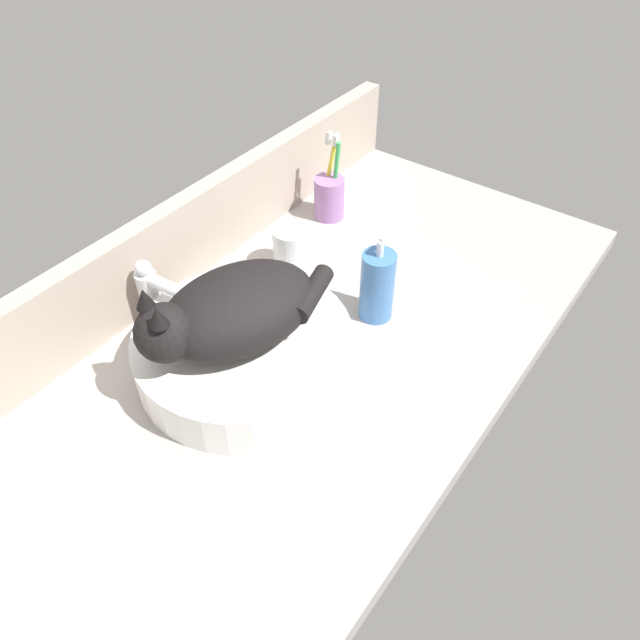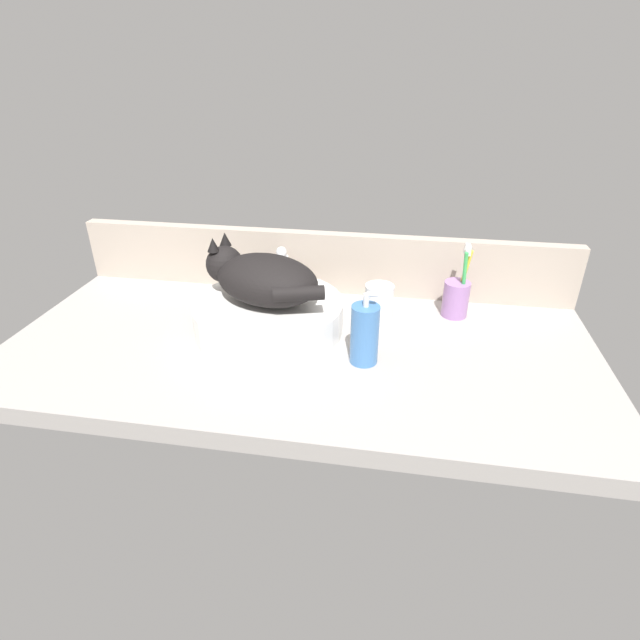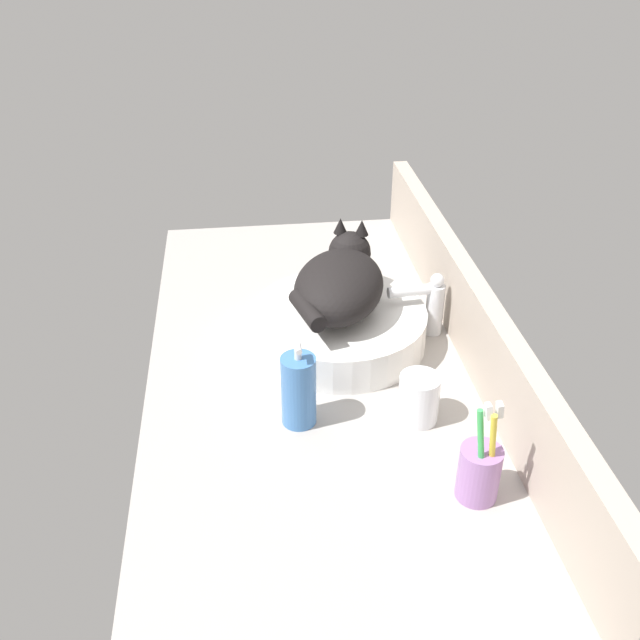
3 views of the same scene
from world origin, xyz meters
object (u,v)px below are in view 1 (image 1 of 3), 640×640
sink_basin (244,351)px  cat (231,311)px  soap_dispenser (377,286)px  toothbrush_cup (329,196)px  water_glass (292,251)px  faucet (154,293)px

sink_basin → cat: cat is taller
soap_dispenser → toothbrush_cup: (20.64, 25.05, -1.74)cm
toothbrush_cup → water_glass: (-18.81, -4.63, -1.17)cm
faucet → soap_dispenser: bearing=-49.5°
toothbrush_cup → cat: bearing=-162.2°
soap_dispenser → toothbrush_cup: size_ratio=0.88×
sink_basin → soap_dispenser: (23.40, -10.16, 2.97)cm
cat → soap_dispenser: (24.71, -10.52, -6.50)cm
soap_dispenser → water_glass: soap_dispenser is taller
toothbrush_cup → water_glass: toothbrush_cup is taller
faucet → water_glass: faucet is taller
cat → faucet: cat is taller
water_glass → soap_dispenser: bearing=-95.1°
faucet → toothbrush_cup: 45.59cm
sink_basin → soap_dispenser: size_ratio=2.13×
sink_basin → toothbrush_cup: 46.50cm
sink_basin → faucet: (-1.32, 18.80, 3.59)cm
cat → faucet: 19.35cm
soap_dispenser → toothbrush_cup: toothbrush_cup is taller
sink_basin → water_glass: water_glass is taller
cat → toothbrush_cup: 48.33cm
cat → water_glass: size_ratio=3.44×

